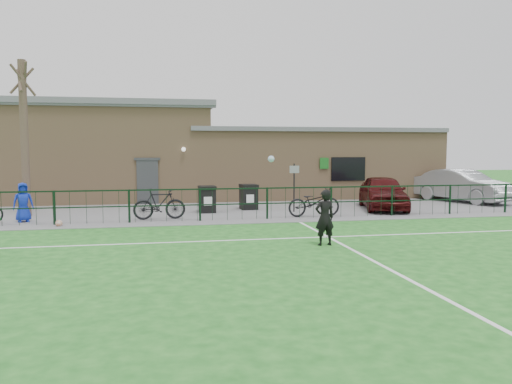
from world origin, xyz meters
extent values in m
plane|color=#1B5E1C|center=(0.00, 0.00, 0.00)|extent=(90.00, 90.00, 0.00)
cube|color=slate|center=(0.00, 13.50, 0.01)|extent=(34.00, 13.00, 0.02)
cube|color=white|center=(0.00, 7.80, 0.00)|extent=(28.00, 0.10, 0.01)
cube|color=white|center=(0.00, 4.00, 0.00)|extent=(28.00, 0.10, 0.01)
cube|color=white|center=(2.00, 0.00, 0.00)|extent=(0.10, 16.00, 0.01)
cube|color=black|center=(0.00, 8.00, 0.60)|extent=(28.00, 0.10, 1.20)
cylinder|color=#4C392E|center=(-8.00, 10.50, 3.00)|extent=(0.30, 0.30, 6.00)
cube|color=black|center=(-1.03, 10.33, 0.52)|extent=(0.67, 0.76, 1.00)
cube|color=black|center=(0.83, 11.03, 0.52)|extent=(0.73, 0.81, 0.99)
cylinder|color=black|center=(2.53, 9.85, 1.02)|extent=(0.07, 0.07, 2.00)
imported|color=#3F0B0C|center=(6.56, 10.02, 0.75)|extent=(2.79, 4.58, 1.46)
imported|color=#95979C|center=(11.72, 12.08, 0.82)|extent=(3.22, 5.15, 1.60)
imported|color=black|center=(-2.95, 8.61, 0.59)|extent=(1.94, 0.66, 1.15)
imported|color=black|center=(2.92, 8.33, 0.57)|extent=(2.15, 0.91, 1.10)
imported|color=#122BAF|center=(-7.73, 8.88, 0.73)|extent=(0.80, 0.65, 1.41)
imported|color=black|center=(1.48, 2.80, 0.76)|extent=(0.59, 0.42, 1.53)
sphere|color=white|center=(0.77, 6.31, 2.29)|extent=(0.22, 0.22, 0.22)
sphere|color=silver|center=(-6.29, 7.60, 0.12)|extent=(0.23, 0.23, 0.23)
cube|color=tan|center=(0.00, 16.50, 1.75)|extent=(24.00, 5.00, 3.50)
cube|color=tan|center=(-6.24, 16.50, 4.10)|extent=(11.52, 5.00, 1.20)
cube|color=slate|center=(-6.24, 16.50, 4.82)|extent=(12.02, 5.40, 0.28)
cube|color=slate|center=(5.28, 16.50, 3.60)|extent=(13.44, 5.30, 0.22)
cube|color=#383A3D|center=(-3.50, 13.97, 1.05)|extent=(1.00, 0.08, 2.10)
cube|color=black|center=(6.50, 13.97, 1.60)|extent=(1.80, 0.08, 1.20)
cube|color=#19661E|center=(5.20, 13.92, 1.90)|extent=(0.45, 0.04, 0.55)
camera|label=1|loc=(-2.88, -10.06, 2.64)|focal=35.00mm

